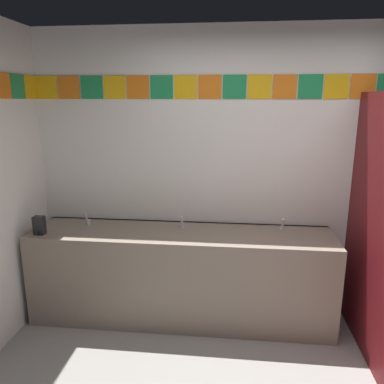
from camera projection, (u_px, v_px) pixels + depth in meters
The scene contains 6 objects.
wall_back at pixel (279, 174), 3.39m from camera, with size 4.47×0.09×2.58m.
vanity_counter at pixel (181, 274), 3.36m from camera, with size 2.65×0.60×0.82m.
faucet_left at pixel (87, 220), 3.43m from camera, with size 0.04×0.10×0.14m.
faucet_center at pixel (182, 223), 3.34m from camera, with size 0.04×0.10×0.14m.
faucet_right at pixel (282, 227), 3.25m from camera, with size 0.04×0.10×0.14m.
soap_dispenser at pixel (39, 225), 3.20m from camera, with size 0.09×0.09×0.16m.
Camera 1 is at (-0.43, -1.72, 1.94)m, focal length 34.86 mm.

